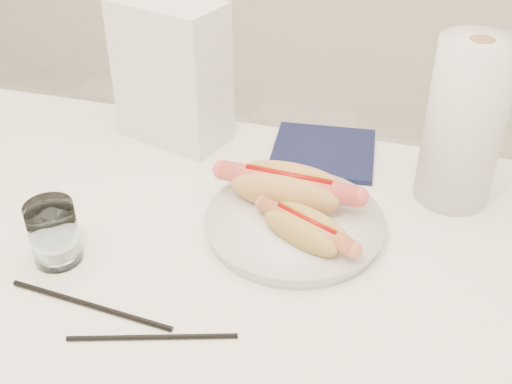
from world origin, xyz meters
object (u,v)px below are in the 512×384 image
(table, at_px, (190,301))
(hotdog_right, at_px, (306,229))
(paper_towel_roll, at_px, (465,124))
(plate, at_px, (294,225))
(hotdog_left, at_px, (288,188))
(water_glass, at_px, (54,233))
(napkin_box, at_px, (172,73))

(table, bearing_deg, hotdog_right, 27.60)
(hotdog_right, xyz_separation_m, paper_towel_roll, (0.18, 0.19, 0.08))
(table, distance_m, hotdog_right, 0.19)
(plate, bearing_deg, table, -135.60)
(table, xyz_separation_m, hotdog_right, (0.14, 0.07, 0.10))
(hotdog_right, bearing_deg, table, -127.02)
(table, height_order, paper_towel_roll, paper_towel_roll)
(hotdog_left, relative_size, hotdog_right, 1.39)
(water_glass, height_order, napkin_box, napkin_box)
(hotdog_right, bearing_deg, water_glass, -136.05)
(hotdog_left, xyz_separation_m, hotdog_right, (0.04, -0.08, -0.01))
(paper_towel_roll, bearing_deg, table, -140.66)
(plate, height_order, paper_towel_roll, paper_towel_roll)
(napkin_box, bearing_deg, hotdog_right, -24.29)
(hotdog_right, distance_m, napkin_box, 0.39)
(water_glass, height_order, paper_towel_roll, paper_towel_roll)
(water_glass, bearing_deg, table, 10.21)
(table, bearing_deg, water_glass, -169.79)
(plate, bearing_deg, hotdog_left, 117.73)
(napkin_box, bearing_deg, table, -49.14)
(table, xyz_separation_m, paper_towel_roll, (0.32, 0.26, 0.18))
(water_glass, xyz_separation_m, napkin_box, (0.02, 0.35, 0.08))
(hotdog_right, xyz_separation_m, napkin_box, (-0.28, 0.25, 0.08))
(napkin_box, bearing_deg, water_glass, -77.35)
(plate, bearing_deg, napkin_box, 141.64)
(table, height_order, hotdog_left, hotdog_left)
(water_glass, bearing_deg, paper_towel_roll, 30.97)
(water_glass, bearing_deg, napkin_box, 86.02)
(plate, bearing_deg, water_glass, -153.13)
(table, height_order, hotdog_right, hotdog_right)
(table, distance_m, plate, 0.18)
(plate, height_order, hotdog_left, hotdog_left)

